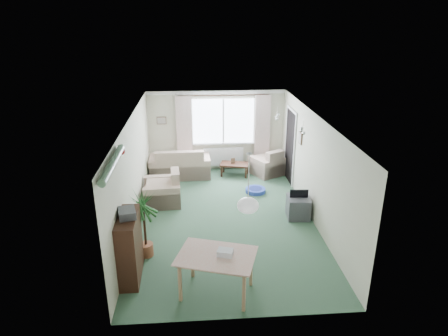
{
  "coord_description": "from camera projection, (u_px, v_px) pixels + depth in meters",
  "views": [
    {
      "loc": [
        -0.64,
        -8.17,
        4.42
      ],
      "look_at": [
        0.0,
        0.3,
        1.15
      ],
      "focal_mm": 32.0,
      "sensor_mm": 36.0,
      "label": 1
    }
  ],
  "objects": [
    {
      "name": "gift_box",
      "position": [
        225.0,
        253.0,
        6.51
      ],
      "size": [
        0.29,
        0.24,
        0.12
      ],
      "primitive_type": "cube",
      "rotation": [
        0.0,
        0.0,
        -0.28
      ],
      "color": "silver",
      "rests_on": "dining_table"
    },
    {
      "name": "radiator",
      "position": [
        223.0,
        157.0,
        12.08
      ],
      "size": [
        1.2,
        0.1,
        0.55
      ],
      "primitive_type": "cube",
      "color": "white"
    },
    {
      "name": "wall_picture_right",
      "position": [
        300.0,
        138.0,
        9.94
      ],
      "size": [
        0.03,
        0.24,
        0.3
      ],
      "primitive_type": "cube",
      "color": "brown"
    },
    {
      "name": "bookshelf",
      "position": [
        130.0,
        247.0,
        7.01
      ],
      "size": [
        0.35,
        0.99,
        1.21
      ],
      "primitive_type": "cube",
      "rotation": [
        0.0,
        0.0,
        0.02
      ],
      "color": "black",
      "rests_on": "ground"
    },
    {
      "name": "curtain_rod",
      "position": [
        223.0,
        95.0,
        11.37
      ],
      "size": [
        2.6,
        0.03,
        0.03
      ],
      "primitive_type": "cube",
      "color": "black"
    },
    {
      "name": "pendant_lamp",
      "position": [
        248.0,
        205.0,
        6.58
      ],
      "size": [
        0.36,
        0.36,
        0.36
      ],
      "primitive_type": "sphere",
      "color": "white"
    },
    {
      "name": "sofa",
      "position": [
        180.0,
        162.0,
        11.56
      ],
      "size": [
        1.75,
        0.96,
        0.87
      ],
      "primitive_type": "cube",
      "rotation": [
        0.0,
        0.0,
        3.17
      ],
      "color": "#C6B695",
      "rests_on": "ground"
    },
    {
      "name": "armchair_left",
      "position": [
        162.0,
        187.0,
        9.9
      ],
      "size": [
        0.95,
        1.0,
        0.84
      ],
      "primitive_type": "cube",
      "rotation": [
        0.0,
        0.0,
        -1.5
      ],
      "color": "#C3A893",
      "rests_on": "ground"
    },
    {
      "name": "dining_table",
      "position": [
        217.0,
        275.0,
        6.66
      ],
      "size": [
        1.33,
        1.08,
        0.72
      ],
      "primitive_type": "cube",
      "rotation": [
        0.0,
        0.0,
        -0.31
      ],
      "color": "tan",
      "rests_on": "ground"
    },
    {
      "name": "wall_picture_back",
      "position": [
        162.0,
        121.0,
        11.57
      ],
      "size": [
        0.28,
        0.03,
        0.22
      ],
      "primitive_type": "cube",
      "color": "brown"
    },
    {
      "name": "photo_frame",
      "position": [
        233.0,
        161.0,
        11.62
      ],
      "size": [
        0.12,
        0.05,
        0.16
      ],
      "primitive_type": "cube",
      "rotation": [
        0.0,
        0.0,
        0.22
      ],
      "color": "brown",
      "rests_on": "coffee_table"
    },
    {
      "name": "curtain_left",
      "position": [
        184.0,
        130.0,
        11.63
      ],
      "size": [
        0.45,
        0.08,
        2.0
      ],
      "primitive_type": "cube",
      "color": "beige"
    },
    {
      "name": "curtain_right",
      "position": [
        262.0,
        129.0,
        11.79
      ],
      "size": [
        0.45,
        0.08,
        2.0
      ],
      "primitive_type": "cube",
      "color": "beige"
    },
    {
      "name": "houseplant",
      "position": [
        144.0,
        224.0,
        7.6
      ],
      "size": [
        0.77,
        0.77,
        1.36
      ],
      "primitive_type": "cylinder",
      "rotation": [
        0.0,
        0.0,
        0.41
      ],
      "color": "#20581E",
      "rests_on": "ground"
    },
    {
      "name": "tv_cube",
      "position": [
        298.0,
        207.0,
        9.25
      ],
      "size": [
        0.54,
        0.59,
        0.5
      ],
      "primitive_type": "cube",
      "rotation": [
        0.0,
        0.0,
        -0.07
      ],
      "color": "#3D3C41",
      "rests_on": "ground"
    },
    {
      "name": "armchair_corner",
      "position": [
        268.0,
        161.0,
        11.74
      ],
      "size": [
        1.16,
        1.14,
        0.78
      ],
      "primitive_type": "cube",
      "rotation": [
        0.0,
        0.0,
        3.64
      ],
      "color": "beige",
      "rests_on": "ground"
    },
    {
      "name": "doorway",
      "position": [
        290.0,
        147.0,
        11.06
      ],
      "size": [
        0.03,
        0.95,
        2.0
      ],
      "primitive_type": "cube",
      "color": "black"
    },
    {
      "name": "bauble_cluster_b",
      "position": [
        303.0,
        128.0,
        8.27
      ],
      "size": [
        0.2,
        0.2,
        0.2
      ],
      "primitive_type": "sphere",
      "color": "silver"
    },
    {
      "name": "bauble_cluster_a",
      "position": [
        277.0,
        115.0,
        9.37
      ],
      "size": [
        0.2,
        0.2,
        0.2
      ],
      "primitive_type": "sphere",
      "color": "silver"
    },
    {
      "name": "window",
      "position": [
        223.0,
        121.0,
        11.72
      ],
      "size": [
        1.8,
        0.03,
        1.3
      ],
      "primitive_type": "cube",
      "color": "white"
    },
    {
      "name": "hifi_box",
      "position": [
        127.0,
        213.0,
        6.76
      ],
      "size": [
        0.35,
        0.41,
        0.14
      ],
      "primitive_type": "cube",
      "rotation": [
        0.0,
        0.0,
        0.23
      ],
      "color": "#3C3D41",
      "rests_on": "bookshelf"
    },
    {
      "name": "tinsel_garland",
      "position": [
        113.0,
        163.0,
        6.14
      ],
      "size": [
        1.6,
        1.6,
        0.12
      ],
      "primitive_type": "cylinder",
      "color": "#196626"
    },
    {
      "name": "coffee_table",
      "position": [
        234.0,
        169.0,
        11.7
      ],
      "size": [
        0.9,
        0.63,
        0.36
      ],
      "primitive_type": "cube",
      "rotation": [
        0.0,
        0.0,
        -0.24
      ],
      "color": "black",
      "rests_on": "ground"
    },
    {
      "name": "pet_bed",
      "position": [
        255.0,
        190.0,
        10.61
      ],
      "size": [
        0.62,
        0.62,
        0.11
      ],
      "primitive_type": "cylinder",
      "rotation": [
        0.0,
        0.0,
        0.18
      ],
      "color": "#2227A0",
      "rests_on": "ground"
    },
    {
      "name": "ground",
      "position": [
        225.0,
        219.0,
        9.24
      ],
      "size": [
        6.5,
        6.5,
        0.0
      ],
      "primitive_type": "plane",
      "color": "#30503A"
    }
  ]
}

